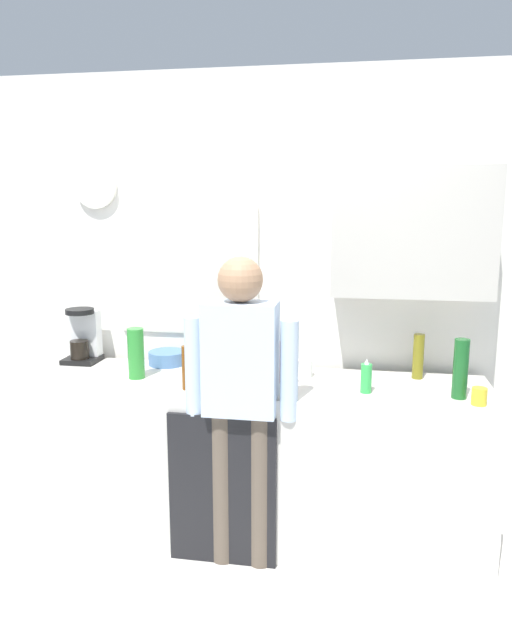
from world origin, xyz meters
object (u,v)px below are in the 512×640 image
Objects in this scene: bottle_olive_oil at (418,356)px; dish_soap at (366,378)px; mixing_bowl at (167,358)px; potted_plant at (216,346)px; bottle_clear_soda at (136,353)px; cup_yellow_cup at (479,396)px; bottle_green_wine at (461,369)px; bottle_dark_sauce at (245,365)px; bottle_amber_beer at (188,368)px; bottle_red_vinegar at (276,362)px; cup_white_mug at (305,368)px; person_at_sink at (241,388)px; coffee_maker at (83,338)px.

bottle_olive_oil is 1.39× the size of dish_soap.
potted_plant is at bearing -5.95° from mixing_bowl.
bottle_clear_soda is 0.47m from potted_plant.
bottle_clear_soda is 1.25m from dish_soap.
cup_yellow_cup is at bearing -10.42° from dish_soap.
bottle_green_wine reaches higher than cup_yellow_cup.
bottle_amber_beer is at bearing -145.40° from bottle_dark_sauce.
bottle_red_vinegar is at bearing 173.15° from bottle_green_wine.
bottle_amber_beer reaches higher than cup_white_mug.
bottle_red_vinegar is 2.32× the size of cup_white_mug.
bottle_clear_soda is at bearing 178.24° from bottle_green_wine.
bottle_olive_oil reaches higher than dish_soap.
bottle_green_wine is at bearing -12.26° from mixing_bowl.
bottle_green_wine is 1.67× the size of dish_soap.
bottle_clear_soda is at bearing 166.26° from person_at_sink.
bottle_amber_beer is (-1.37, -0.09, -0.03)m from bottle_green_wine.
dish_soap is at bearing -7.57° from bottle_dark_sauce.
bottle_olive_oil is 0.42m from dish_soap.
cup_white_mug is (0.31, 0.15, -0.04)m from bottle_dark_sauce.
bottle_olive_oil is 2.63× the size of cup_white_mug.
bottle_green_wine is 1.07× the size of bottle_clear_soda.
dish_soap is (1.17, -0.35, 0.04)m from mixing_bowl.
bottle_green_wine is 1.36× the size of bottle_red_vinegar.
bottle_green_wine is at bearing -61.22° from bottle_olive_oil.
dish_soap is (0.86, -0.31, -0.05)m from potted_plant.
bottle_amber_beer is 2.42× the size of cup_white_mug.
dish_soap is at bearing -11.17° from coffee_maker.
mixing_bowl is (-0.53, 0.26, -0.05)m from bottle_dark_sauce.
potted_plant reaches higher than bottle_red_vinegar.
bottle_red_vinegar is 0.77m from bottle_clear_soda.
bottle_olive_oil is 1.46m from mixing_bowl.
dish_soap reaches higher than cup_yellow_cup.
bottle_green_wine is 1.36m from potted_plant.
bottle_clear_soda is 1.27× the size of mixing_bowl.
person_at_sink reaches higher than cup_yellow_cup.
bottle_clear_soda is 0.33m from mixing_bowl.
bottle_clear_soda reaches higher than cup_yellow_cup.
potted_plant reaches higher than cup_yellow_cup.
bottle_clear_soda is 3.29× the size of cup_yellow_cup.
person_at_sink is (0.56, -0.54, 0.01)m from mixing_bowl.
potted_plant is at bearing -1.50° from coffee_maker.
person_at_sink is (0.64, -0.24, -0.09)m from bottle_clear_soda.
bottle_amber_beer and potted_plant have the same top height.
bottle_olive_oil is 0.16× the size of person_at_sink.
bottle_red_vinegar is at bearing 4.45° from bottle_clear_soda.
bottle_olive_oil is (0.76, 0.20, 0.01)m from bottle_red_vinegar.
bottle_olive_oil is at bearing 18.80° from bottle_amber_beer.
cup_white_mug is at bearing 29.92° from bottle_amber_beer.
bottle_red_vinegar is at bearing -28.65° from potted_plant.
bottle_red_vinegar is 0.33m from person_at_sink.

